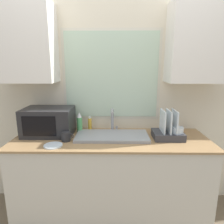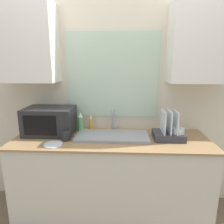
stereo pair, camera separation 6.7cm
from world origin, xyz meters
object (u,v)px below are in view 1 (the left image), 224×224
(soap_bottle, at_px, (90,124))
(faucet, at_px, (113,119))
(dish_rack, at_px, (169,131))
(spray_bottle, at_px, (80,123))
(mug_near_sink, at_px, (66,136))
(microwave, at_px, (49,121))

(soap_bottle, bearing_deg, faucet, -8.40)
(dish_rack, height_order, spray_bottle, dish_rack)
(soap_bottle, bearing_deg, spray_bottle, -147.79)
(faucet, xyz_separation_m, mug_near_sink, (-0.45, -0.30, -0.10))
(microwave, height_order, mug_near_sink, microwave)
(mug_near_sink, bearing_deg, faucet, 33.17)
(faucet, distance_m, soap_bottle, 0.27)
(microwave, xyz_separation_m, dish_rack, (1.25, -0.11, -0.07))
(faucet, xyz_separation_m, dish_rack, (0.57, -0.21, -0.07))
(dish_rack, relative_size, mug_near_sink, 2.44)
(dish_rack, xyz_separation_m, spray_bottle, (-0.93, 0.18, 0.03))
(spray_bottle, bearing_deg, faucet, 4.38)
(spray_bottle, xyz_separation_m, mug_near_sink, (-0.09, -0.27, -0.06))
(faucet, relative_size, soap_bottle, 1.56)
(soap_bottle, distance_m, mug_near_sink, 0.39)
(dish_rack, xyz_separation_m, mug_near_sink, (-1.02, -0.09, -0.03))
(dish_rack, bearing_deg, microwave, 175.05)
(faucet, distance_m, dish_rack, 0.61)
(faucet, bearing_deg, dish_rack, -20.11)
(spray_bottle, height_order, mug_near_sink, spray_bottle)
(soap_bottle, bearing_deg, dish_rack, -16.58)
(faucet, bearing_deg, mug_near_sink, -146.83)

